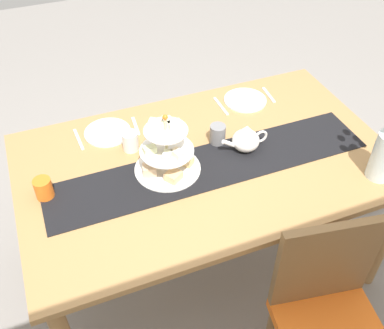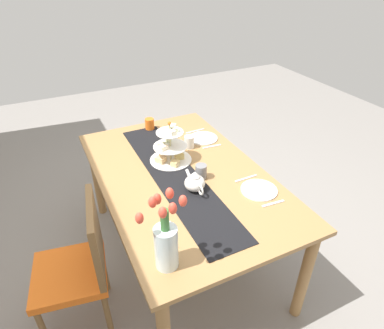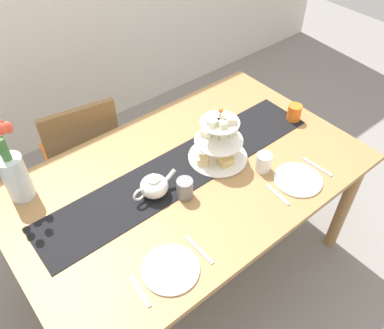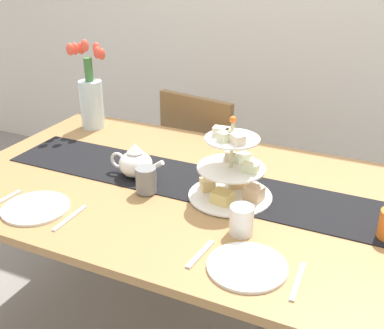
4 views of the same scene
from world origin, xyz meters
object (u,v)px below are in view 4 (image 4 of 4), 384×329
Objects in this scene: knife_right at (298,281)px; knife_left at (70,218)px; teapot at (135,163)px; tulip_vase at (91,95)px; dining_table at (183,209)px; mug_grey at (146,180)px; dinner_plate_left at (36,208)px; dinner_plate_right at (247,266)px; fork_left at (4,200)px; mug_white_text at (242,220)px; tiered_cake_stand at (232,174)px; chair_left at (207,163)px; fork_right at (200,254)px.

knife_left is at bearing 180.00° from knife_right.
tulip_vase is (-0.47, 0.38, 0.10)m from teapot.
mug_grey is (-0.10, -0.10, 0.15)m from dining_table.
dinner_plate_right is at bearing 0.00° from dinner_plate_left.
fork_left is 1.58× the size of mug_white_text.
teapot is 0.81m from knife_right.
knife_right is at bearing -47.59° from tiered_cake_stand.
tiered_cake_stand is at bearing -23.57° from tulip_vase.
mug_grey reaches higher than knife_left.
knife_left is (-0.01, -1.12, 0.27)m from chair_left.
fork_left is at bearing -145.53° from dining_table.
mug_white_text is at bearing -14.70° from mug_grey.
mug_grey is at bearing 62.44° from knife_left.
chair_left is (-0.22, 0.76, -0.18)m from dining_table.
mug_grey is (0.43, 0.27, 0.05)m from fork_left.
chair_left is 5.35× the size of knife_right.
knife_left reaches higher than dining_table.
teapot is at bearing -38.87° from tulip_vase.
mug_grey is 0.42m from mug_white_text.
dining_table is at bearing 56.77° from knife_left.
fork_right is at bearing 0.00° from fork_left.
fork_left is at bearing 180.00° from knife_left.
tulip_vase is 1.19m from fork_right.
chair_left is 0.73m from tulip_vase.
mug_white_text is at bearing 144.13° from knife_right.
mug_white_text is (0.54, 0.16, 0.04)m from knife_left.
dinner_plate_left is at bearing -97.99° from chair_left.
chair_left is 3.96× the size of dinner_plate_right.
mug_grey is at bearing -43.06° from teapot.
knife_right is (0.33, -0.36, -0.09)m from tiered_cake_stand.
fork_right is 0.29m from knife_right.
mug_white_text reaches higher than knife_right.
chair_left reaches higher than mug_grey.
dining_table is 0.44m from fork_right.
mug_grey is (-0.62, 0.27, 0.05)m from knife_right.
chair_left is 9.58× the size of mug_grey.
dinner_plate_right is (0.76, 0.00, 0.00)m from dinner_plate_left.
dinner_plate_left is at bearing 0.00° from fork_left.
knife_left is 0.57m from mug_white_text.
chair_left is 1.19m from fork_left.
fork_left is at bearing -132.02° from teapot.
tulip_vase reaches higher than mug_grey.
teapot reaches higher than mug_white_text.
knife_left is at bearing 0.00° from fork_left.
fork_right is (-0.14, 0.00, -0.00)m from dinner_plate_right.
teapot is 0.55× the size of tulip_vase.
dinner_plate_left reaches higher than fork_right.
fork_left is at bearing -148.20° from mug_grey.
dinner_plate_left is 1.53× the size of fork_right.
knife_left is (0.29, 0.00, 0.00)m from fork_left.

